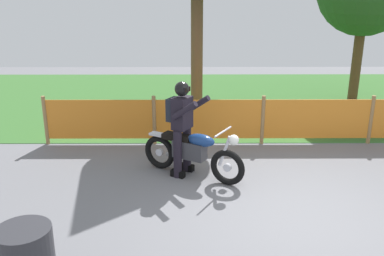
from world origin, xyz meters
name	(u,v)px	position (x,y,z in m)	size (l,w,h in m)	color
ground	(294,216)	(0.00, 0.00, -0.01)	(24.00, 24.00, 0.02)	slate
grass_verge	(242,99)	(0.00, 6.71, 0.01)	(24.00, 7.38, 0.01)	#386B2D
barrier_fence	(263,119)	(0.00, 3.02, 0.54)	(9.23, 0.08, 1.05)	#997547
motorcycle_lead	(193,152)	(-1.49, 1.38, 0.46)	(1.79, 1.12, 0.95)	black
rider_lead	(182,123)	(-1.68, 1.49, 0.95)	(0.79, 0.71, 1.69)	black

